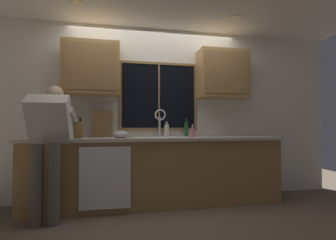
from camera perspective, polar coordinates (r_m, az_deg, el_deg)
The scene contains 23 objects.
back_wall at distance 3.75m, azimuth -3.24°, elevation 1.63°, with size 5.79×0.12×2.55m, color silver.
ceiling_downlight_left at distance 3.42m, azimuth -20.28°, elevation 24.08°, with size 0.14×0.14×0.01m, color #FFEAB2.
ceiling_downlight_right at distance 3.72m, azimuth 15.37°, elevation 21.92°, with size 0.14×0.14×0.01m, color #FFEAB2.
window_glass at distance 3.71m, azimuth -2.13°, elevation 5.53°, with size 1.10×0.02×0.95m, color black.
window_frame_top at distance 3.80m, azimuth -2.10°, elevation 12.95°, with size 1.17×0.02×0.04m, color olive.
window_frame_bottom at distance 3.68m, azimuth -2.11°, elevation -2.09°, with size 1.17×0.02×0.04m, color olive.
window_frame_left at distance 3.66m, azimuth -10.96°, elevation 5.66°, with size 0.04×0.02×0.95m, color olive.
window_frame_right at distance 3.83m, azimuth 6.34°, elevation 5.32°, with size 0.04×0.02×0.95m, color olive.
window_mullion_center at distance 3.70m, azimuth -2.10°, elevation 5.56°, with size 0.02×0.02×0.95m, color olive.
lower_cabinet_run at distance 3.46m, azimuth -2.45°, elevation -12.00°, with size 3.39×0.58×0.88m, color #A07744.
countertop at distance 3.38m, azimuth -2.39°, elevation -4.39°, with size 3.45×0.62×0.04m, color beige.
dishwasher_front at distance 3.11m, azimuth -14.32°, elevation -12.83°, with size 0.60×0.02×0.74m, color white.
upper_cabinet_left at distance 3.59m, azimuth -17.25°, elevation 11.28°, with size 0.75×0.36×0.72m.
upper_cabinet_right at distance 3.88m, azimuth 12.57°, elevation 10.28°, with size 0.75×0.36×0.72m.
sink at distance 3.41m, azimuth -1.37°, elevation -5.68°, with size 0.80×0.46×0.21m.
faucet at distance 3.58m, azimuth -1.73°, elevation 0.15°, with size 0.18×0.09×0.40m.
person_standing at distance 3.13m, azimuth -25.74°, elevation -3.27°, with size 0.53×0.68×1.57m.
knife_block at distance 3.40m, azimuth -20.15°, elevation -2.12°, with size 0.12×0.18×0.32m.
cutting_board at distance 3.57m, azimuth -14.91°, elevation -0.85°, with size 0.28×0.02×0.38m, color #997047.
mixing_bowl at distance 3.27m, azimuth -10.93°, elevation -3.30°, with size 0.20×0.20×0.10m, color #B7B7BC.
soap_dispenser at distance 3.37m, azimuth 5.69°, elevation -2.90°, with size 0.06×0.07×0.18m.
bottle_green_glass at distance 3.66m, azimuth 4.25°, elevation -2.06°, with size 0.05×0.05×0.28m.
bottle_tall_clear at distance 3.63m, azimuth -0.34°, elevation -2.35°, with size 0.07×0.07×0.23m.
Camera 1 is at (-0.51, -3.65, 1.07)m, focal length 26.32 mm.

